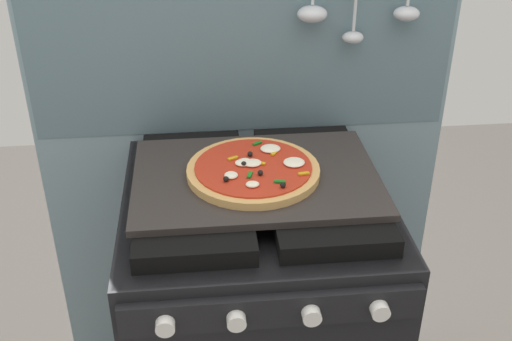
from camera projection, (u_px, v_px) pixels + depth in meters
kitchen_backsplash at (245, 154)px, 1.74m from camera, size 1.10×0.09×1.55m
stove at (256, 331)px, 1.62m from camera, size 0.60×0.64×0.90m
baking_tray at (256, 178)px, 1.39m from camera, size 0.54×0.38×0.02m
pizza_left at (254, 171)px, 1.38m from camera, size 0.29×0.29×0.03m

